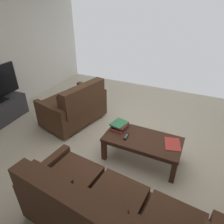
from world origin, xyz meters
name	(u,v)px	position (x,y,z in m)	size (l,w,h in m)	color
ground_plane	(125,146)	(0.00, 0.00, 0.00)	(5.82, 5.52, 0.01)	beige
sofa_main	(108,217)	(-0.40, 1.50, 0.37)	(1.96, 0.96, 0.87)	black
loveseat_near	(75,106)	(1.19, -0.26, 0.37)	(1.00, 1.33, 0.87)	black
coffee_table	(142,142)	(-0.34, 0.20, 0.34)	(1.14, 0.58, 0.41)	#3D2316
tv_stand	(2,111)	(2.57, 0.33, 0.22)	(0.44, 1.01, 0.45)	#38383D
book_stack	(120,125)	(0.08, 0.09, 0.46)	(0.26, 0.30, 0.10)	#C63833
tv_remote	(126,136)	(-0.11, 0.27, 0.42)	(0.05, 0.16, 0.02)	black
loose_magazine	(173,144)	(-0.77, 0.14, 0.41)	(0.21, 0.30, 0.01)	#C63833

